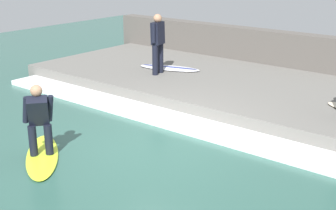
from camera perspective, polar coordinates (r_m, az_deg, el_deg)
The scene contains 8 objects.
ground_plane at distance 9.05m, azimuth -1.74°, elevation -4.89°, with size 28.00×28.00×0.00m, color #2D564C.
concrete_ledge at distance 11.95m, azimuth 10.10°, elevation 1.59°, with size 4.40×12.43×0.38m, color #66635E.
back_wall at distance 13.98m, azimuth 15.11°, elevation 5.72°, with size 0.50×13.05×1.35m, color #544F49.
wave_foam_crest at distance 9.90m, azimuth 2.73°, elevation -2.47°, with size 0.80×11.81×0.12m, color white.
surfboard_riding at distance 8.80m, azimuth -15.08°, elevation -6.01°, with size 1.72×1.93×0.06m.
surfer_riding at distance 8.53m, azimuth -15.49°, elevation -1.40°, with size 0.54×0.55×1.31m.
surfer_waiting_near at distance 12.60m, azimuth -1.26°, elevation 7.85°, with size 0.54×0.30×1.61m.
surfboard_waiting_near at distance 13.30m, azimuth 0.19°, elevation 4.55°, with size 1.09×1.89×0.07m.
Camera 1 is at (-6.33, -5.41, 3.54)m, focal length 50.00 mm.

